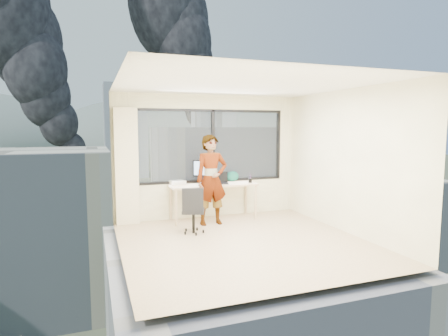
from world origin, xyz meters
name	(u,v)px	position (x,y,z in m)	size (l,w,h in m)	color
floor	(244,242)	(0.00, 0.00, 0.00)	(4.00, 4.00, 0.01)	tan
ceiling	(245,84)	(0.00, 0.00, 2.60)	(4.00, 4.00, 0.01)	white
wall_front	(313,182)	(0.00, -2.00, 1.30)	(4.00, 0.01, 2.60)	beige
wall_left	(118,170)	(-2.00, 0.00, 1.30)	(0.01, 4.00, 2.60)	beige
wall_right	(346,161)	(2.00, 0.00, 1.30)	(0.01, 4.00, 2.60)	beige
window_wall	(211,146)	(0.05, 2.00, 1.52)	(3.30, 0.16, 1.55)	black
curtain	(127,167)	(-1.72, 1.88, 1.15)	(0.45, 0.14, 2.30)	#F1ECBC
desk	(213,202)	(0.00, 1.66, 0.38)	(1.80, 0.60, 0.75)	tan
chair	(193,209)	(-0.66, 0.82, 0.44)	(0.44, 0.44, 0.87)	black
person	(211,180)	(-0.15, 1.31, 0.89)	(0.65, 0.43, 1.78)	#2D2D33
monitor	(205,172)	(-0.15, 1.78, 1.00)	(0.50, 0.11, 0.50)	black
game_console	(177,182)	(-0.70, 1.91, 0.79)	(0.29, 0.24, 0.07)	white
laptop	(220,178)	(0.14, 1.65, 0.86)	(0.34, 0.36, 0.22)	black
cellphone	(201,185)	(-0.29, 1.54, 0.76)	(0.12, 0.06, 0.01)	black
pen_cup	(250,180)	(0.80, 1.58, 0.80)	(0.08, 0.08, 0.10)	black
handbag	(233,176)	(0.52, 1.90, 0.86)	(0.28, 0.14, 0.22)	#0C4A3C
exterior_ground	(101,177)	(0.00, 120.00, -14.00)	(400.00, 400.00, 0.04)	#515B3D
near_bldg_a	(14,231)	(-9.00, 30.00, -7.00)	(16.00, 12.00, 14.00)	#F4ECCC
near_bldg_b	(215,191)	(12.00, 38.00, -6.00)	(14.00, 13.00, 16.00)	silver
near_bldg_c	(387,221)	(30.00, 28.00, -9.00)	(12.00, 10.00, 10.00)	#F4ECCC
far_tower_b	(125,131)	(8.00, 120.00, 1.00)	(13.00, 13.00, 30.00)	silver
far_tower_c	(213,135)	(45.00, 140.00, -1.00)	(15.00, 15.00, 26.00)	silver
hill_b	(210,146)	(100.00, 320.00, -14.00)	(300.00, 220.00, 96.00)	slate
tree_b	(196,295)	(4.00, 18.00, -9.50)	(7.60, 7.60, 9.00)	#1B4A18
tree_c	(278,206)	(22.00, 40.00, -9.00)	(8.40, 8.40, 10.00)	#1B4A18
smoke_plume_a	(66,29)	(-10.00, 150.00, 39.00)	(40.00, 24.00, 90.00)	black
smoke_plume_b	(214,77)	(55.00, 170.00, 27.00)	(30.00, 18.00, 70.00)	black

